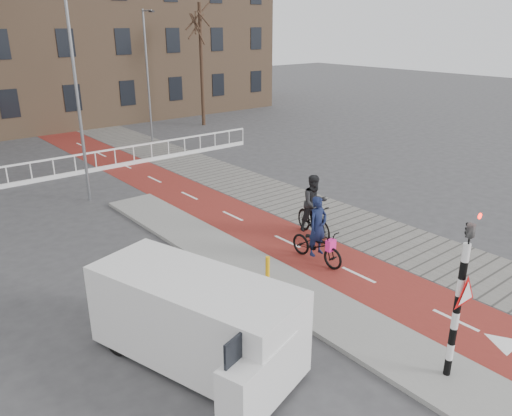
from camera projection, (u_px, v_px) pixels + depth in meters
ground at (383, 325)px, 11.90m from camera, size 120.00×120.00×0.00m
bike_lane at (203, 202)px, 20.04m from camera, size 2.50×60.00×0.01m
sidewalk at (257, 188)px, 21.70m from camera, size 3.00×60.00×0.01m
curb_island at (255, 271)px, 14.36m from camera, size 1.80×16.00×0.12m
traffic_signal at (461, 293)px, 9.39m from camera, size 0.80×0.80×3.68m
bollard at (268, 269)px, 13.58m from camera, size 0.12×0.12×0.72m
cyclist_near at (317, 240)px, 14.82m from camera, size 0.72×1.99×2.05m
cyclist_far at (314, 212)px, 16.49m from camera, size 1.08×2.10×2.15m
van at (195, 318)px, 10.32m from camera, size 3.03×4.85×1.94m
tree_right at (202, 66)px, 33.86m from camera, size 0.25×0.25×8.05m
streetlight_near at (78, 100)px, 18.86m from camera, size 0.12×0.12×8.08m
streetlight_right at (148, 78)px, 29.10m from camera, size 0.12×0.12×7.51m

